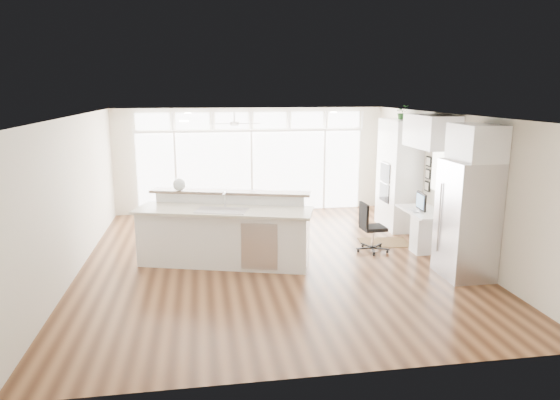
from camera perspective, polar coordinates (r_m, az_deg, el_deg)
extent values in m
cube|color=#462715|center=(9.53, -0.75, -6.85)|extent=(7.00, 8.00, 0.02)
cube|color=white|center=(9.01, -0.80, 9.65)|extent=(7.00, 8.00, 0.02)
cube|color=beige|center=(13.09, -3.31, 4.57)|extent=(7.00, 0.04, 2.70)
cube|color=beige|center=(5.38, 5.44, -7.05)|extent=(7.00, 0.04, 2.70)
cube|color=beige|center=(9.34, -22.53, 0.45)|extent=(0.04, 8.00, 2.70)
cube|color=beige|center=(10.27, 18.95, 1.73)|extent=(0.04, 8.00, 2.70)
cube|color=silver|center=(13.07, -3.27, 3.23)|extent=(5.80, 0.06, 2.08)
cube|color=silver|center=(12.93, -3.34, 9.06)|extent=(5.90, 0.06, 0.40)
cube|color=white|center=(10.48, 18.07, 3.11)|extent=(0.04, 0.85, 0.85)
cube|color=white|center=(11.75, -5.24, 9.18)|extent=(1.16, 1.16, 0.32)
cube|color=white|center=(9.20, -0.98, 9.59)|extent=(3.40, 3.00, 0.02)
cube|color=white|center=(11.75, 13.42, 2.85)|extent=(0.64, 1.20, 2.50)
cube|color=white|center=(10.58, 16.05, -3.17)|extent=(0.72, 1.30, 0.76)
cube|color=white|center=(10.26, 16.92, 7.50)|extent=(0.64, 1.30, 0.64)
cube|color=silver|center=(9.00, 20.57, -2.11)|extent=(0.76, 0.90, 2.00)
cube|color=white|center=(8.81, 21.56, 6.12)|extent=(0.64, 0.90, 0.60)
cube|color=black|center=(11.05, 16.58, 2.87)|extent=(0.06, 0.22, 0.80)
cube|color=white|center=(9.17, -6.42, -3.48)|extent=(3.41, 2.08, 1.27)
cube|color=#372311|center=(10.74, 11.86, -4.78)|extent=(1.06, 0.81, 0.01)
cube|color=black|center=(10.02, 10.62, -3.10)|extent=(0.54, 0.50, 0.98)
sphere|color=white|center=(9.64, -11.44, 1.75)|extent=(0.31, 0.31, 0.24)
cube|color=black|center=(10.41, 15.84, -0.15)|extent=(0.11, 0.47, 0.39)
cube|color=silver|center=(10.38, 14.93, -1.18)|extent=(0.14, 0.34, 0.02)
imported|color=#275624|center=(11.61, 13.77, 9.55)|extent=(0.29, 0.32, 0.25)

